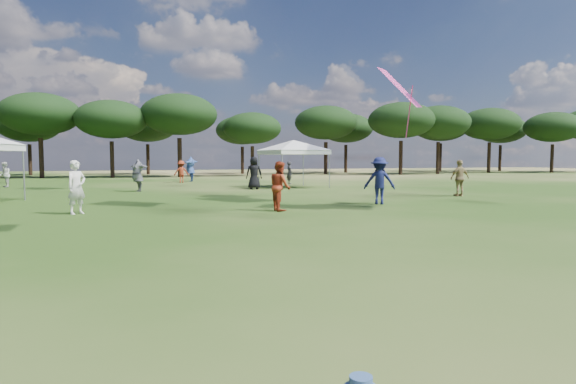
% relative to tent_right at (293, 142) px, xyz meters
% --- Properties ---
extents(tree_line, '(108.78, 17.63, 7.77)m').
position_rel_tent_right_xyz_m(tree_line, '(-5.60, 21.13, 2.74)').
color(tree_line, black).
rests_on(tree_line, ground).
extents(tent_right, '(6.56, 6.56, 3.11)m').
position_rel_tent_right_xyz_m(tent_right, '(0.00, 0.00, 0.00)').
color(tent_right, gray).
rests_on(tent_right, ground).
extents(festival_crowd, '(27.89, 22.70, 1.86)m').
position_rel_tent_right_xyz_m(festival_crowd, '(-8.49, -0.48, -1.81)').
color(festival_crowd, navy).
rests_on(festival_crowd, ground).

